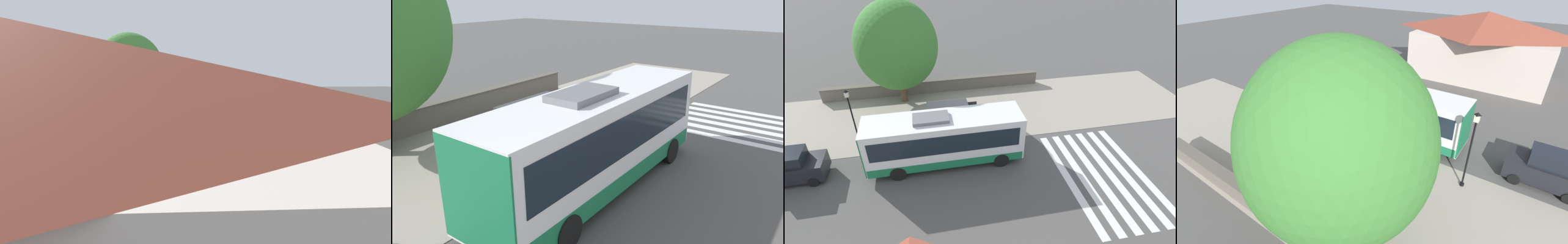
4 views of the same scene
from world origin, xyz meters
TOP-DOWN VIEW (x-y plane):
  - ground_plane at (0.00, 0.00)m, footprint 120.00×120.00m
  - sidewalk_plaza at (-4.50, 0.00)m, footprint 9.00×44.00m
  - crosswalk_stripes at (5.00, 9.82)m, footprint 9.00×5.25m
  - stone_wall at (-8.55, 0.00)m, footprint 0.60×20.00m
  - background_building at (16.56, -1.90)m, footprint 8.22×14.01m
  - bus at (1.63, 0.03)m, footprint 2.70×10.05m
  - bus_shelter at (-1.60, 0.61)m, footprint 1.80×2.97m
  - pedestrian at (0.03, 4.04)m, footprint 0.34×0.22m
  - bench at (-4.31, 2.47)m, footprint 0.40×1.65m
  - street_lamp_near at (-1.14, -5.89)m, footprint 0.28×0.28m
  - shade_tree at (-7.29, -2.75)m, footprint 6.68×6.68m
  - parked_car_behind_bus at (1.50, -9.50)m, footprint 1.97×3.97m

SIDE VIEW (x-z plane):
  - ground_plane at x=0.00m, z-range 0.00..0.00m
  - crosswalk_stripes at x=5.00m, z-range 0.00..0.01m
  - sidewalk_plaza at x=-4.50m, z-range 0.00..0.02m
  - bench at x=-4.31m, z-range 0.04..0.92m
  - stone_wall at x=-8.55m, z-range 0.01..1.25m
  - pedestrian at x=0.03m, z-range 0.14..1.80m
  - parked_car_behind_bus at x=1.50m, z-range -0.04..2.06m
  - bus at x=1.63m, z-range 0.06..3.73m
  - bus_shelter at x=-1.60m, z-range 0.83..3.32m
  - street_lamp_near at x=-1.14m, z-range 0.42..5.03m
  - background_building at x=16.56m, z-range 0.09..6.89m
  - shade_tree at x=-7.29m, z-range 0.74..9.59m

